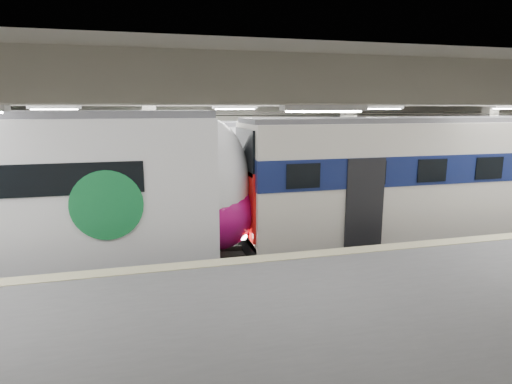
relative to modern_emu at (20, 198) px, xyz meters
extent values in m
cube|color=black|center=(6.78, 0.00, -2.43)|extent=(36.00, 24.00, 0.10)
cube|color=silver|center=(6.78, 0.00, 3.17)|extent=(36.00, 24.00, 0.20)
cube|color=beige|center=(6.78, 10.00, 0.37)|extent=(30.00, 0.10, 5.50)
cube|color=beige|center=(6.78, -10.00, 0.37)|extent=(30.00, 0.10, 5.50)
cube|color=#5A5A5D|center=(6.78, -6.50, -1.83)|extent=(30.00, 7.00, 1.10)
cube|color=#BDB586|center=(6.78, -3.25, -1.27)|extent=(30.00, 0.50, 0.02)
cube|color=beige|center=(3.78, 3.00, 0.37)|extent=(0.50, 0.50, 5.50)
cube|color=beige|center=(11.78, 3.00, 0.37)|extent=(0.50, 0.50, 5.50)
cube|color=beige|center=(18.78, 3.00, 0.37)|extent=(0.50, 0.50, 5.50)
cube|color=beige|center=(6.78, 0.00, 2.87)|extent=(30.00, 18.00, 0.50)
cube|color=#59544C|center=(6.78, 0.00, -2.30)|extent=(30.00, 1.52, 0.16)
cube|color=#59544C|center=(6.78, 5.50, -2.30)|extent=(30.00, 1.52, 0.16)
cylinder|color=black|center=(6.78, 0.00, 2.32)|extent=(30.00, 0.03, 0.03)
cylinder|color=black|center=(6.78, 5.50, 2.32)|extent=(30.00, 0.03, 0.03)
cube|color=white|center=(6.78, -2.00, 2.54)|extent=(26.00, 8.40, 0.12)
ellipsoid|color=white|center=(5.56, 0.00, 0.19)|extent=(2.45, 3.03, 4.07)
ellipsoid|color=#A50D62|center=(5.68, 0.00, -0.72)|extent=(2.60, 3.09, 2.49)
cylinder|color=#167B3B|center=(2.51, -1.57, -0.01)|extent=(1.92, 0.06, 1.92)
cube|color=silver|center=(13.64, 0.00, 0.09)|extent=(13.85, 3.04, 3.94)
cube|color=#121D52|center=(13.64, 0.00, 0.56)|extent=(13.89, 3.10, 0.96)
cube|color=red|center=(6.68, 0.00, -0.46)|extent=(0.08, 2.58, 2.17)
cube|color=black|center=(6.68, 0.00, 1.19)|extent=(0.08, 2.43, 1.42)
cube|color=#4C4C51|center=(13.64, 0.00, 2.14)|extent=(13.85, 2.37, 0.16)
cube|color=black|center=(13.64, 0.00, -2.03)|extent=(13.85, 2.13, 0.70)
cube|color=white|center=(3.76, 5.50, -0.07)|extent=(13.48, 3.28, 3.63)
cube|color=#167B3B|center=(3.76, 5.50, 0.41)|extent=(13.53, 3.34, 0.76)
cube|color=#4C4C51|center=(3.76, 5.50, 1.84)|extent=(13.46, 2.80, 0.16)
cube|color=black|center=(3.76, 5.50, -2.08)|extent=(13.47, 2.99, 0.60)
camera|label=1|loc=(3.59, -13.38, 2.59)|focal=30.00mm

